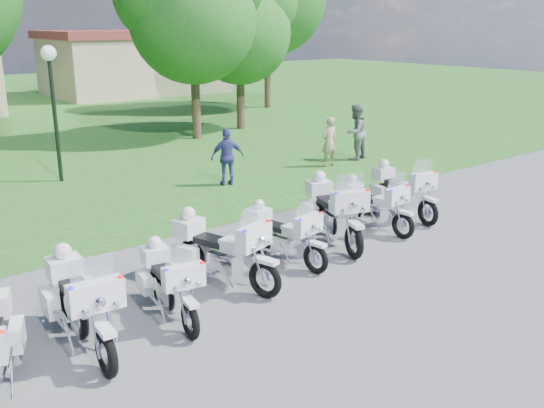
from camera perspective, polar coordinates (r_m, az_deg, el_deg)
ground at (r=12.07m, az=2.78°, el=-5.79°), size 100.00×100.00×0.00m
motorcycle_1 at (r=9.42m, az=-17.54°, el=-8.73°), size 0.91×2.47×1.66m
motorcycle_2 at (r=10.02m, az=-9.64°, el=-7.19°), size 0.89×2.11×1.42m
motorcycle_3 at (r=11.04m, az=-4.92°, el=-4.22°), size 1.23×2.37×1.63m
motorcycle_4 at (r=12.06m, az=0.97°, el=-2.78°), size 0.86×2.10×1.42m
motorcycle_5 at (r=13.18m, az=5.77°, el=-0.55°), size 1.38×2.46×1.72m
motorcycle_6 at (r=14.15m, az=9.46°, el=0.01°), size 0.75×2.14×1.44m
motorcycle_7 at (r=15.30m, az=12.09°, el=1.34°), size 0.99×2.31×1.56m
lamp_post at (r=18.93m, az=-20.07°, el=10.94°), size 0.44×0.44×4.00m
tree_2 at (r=25.00m, az=-7.64°, el=17.94°), size 5.90×5.03×7.86m
tree_3 at (r=27.28m, az=-3.19°, el=16.70°), size 5.23×4.46×6.97m
building_east at (r=42.64m, az=-12.73°, el=12.92°), size 11.44×7.28×4.10m
bystander_a at (r=20.16m, az=5.40°, el=5.81°), size 0.62×0.43×1.64m
bystander_b at (r=21.28m, az=7.84°, el=6.70°), size 1.09×0.94×1.93m
bystander_c at (r=17.76m, az=-4.22°, el=4.41°), size 1.06×0.69×1.68m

